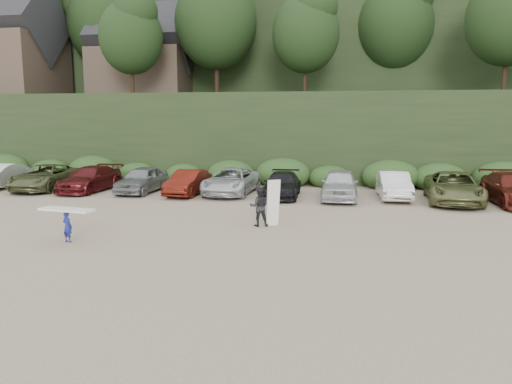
# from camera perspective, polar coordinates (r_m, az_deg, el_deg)

# --- Properties ---
(ground) EXTENTS (120.00, 120.00, 0.00)m
(ground) POSITION_cam_1_polar(r_m,az_deg,el_deg) (18.65, -6.70, -5.19)
(ground) COLOR tan
(ground) RESTS_ON ground
(hillside_backdrop) EXTENTS (90.00, 41.50, 28.00)m
(hillside_backdrop) POSITION_cam_1_polar(r_m,az_deg,el_deg) (53.93, 4.58, 15.88)
(hillside_backdrop) COLOR black
(hillside_backdrop) RESTS_ON ground
(parked_cars) EXTENTS (39.27, 6.34, 1.62)m
(parked_cars) POSITION_cam_1_polar(r_m,az_deg,el_deg) (27.92, -0.29, 1.09)
(parked_cars) COLOR #9E9EA3
(parked_cars) RESTS_ON ground
(child_surfer) EXTENTS (2.09, 0.86, 1.22)m
(child_surfer) POSITION_cam_1_polar(r_m,az_deg,el_deg) (18.93, -20.79, -2.93)
(child_surfer) COLOR navy
(child_surfer) RESTS_ON ground
(adult_surfer) EXTENTS (1.30, 0.77, 1.91)m
(adult_surfer) POSITION_cam_1_polar(r_m,az_deg,el_deg) (20.27, 0.52, -1.63)
(adult_surfer) COLOR black
(adult_surfer) RESTS_ON ground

